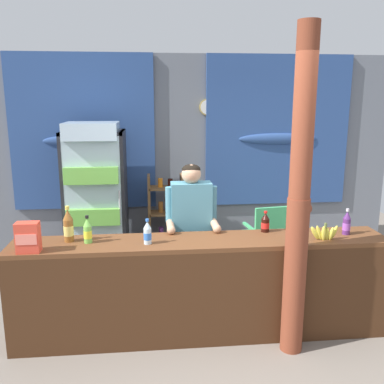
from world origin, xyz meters
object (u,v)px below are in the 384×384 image
Objects in this scene: soda_bottle_cola at (265,223)px; shopkeeper at (191,221)px; soda_bottle_iced_tea at (68,227)px; soda_bottle_lime_soda at (88,231)px; drink_fridge at (96,189)px; banana_bunch at (325,233)px; bottle_shelf_rack at (166,215)px; snack_box_crackers at (28,237)px; soda_bottle_water at (147,233)px; soda_bottle_grape_soda at (347,224)px; stall_counter at (203,282)px; plastic_lawn_chair at (266,233)px; timber_post at (299,205)px.

shopkeeper is at bearing 157.42° from soda_bottle_cola.
soda_bottle_iced_tea is 1.31× the size of soda_bottle_lime_soda.
drink_fridge is 6.82× the size of banana_bunch.
bottle_shelf_rack is at bearing 14.94° from drink_fridge.
soda_bottle_lime_soda is at bearing 22.65° from snack_box_crackers.
shopkeeper is 1.27m from banana_bunch.
banana_bunch is (1.56, -0.05, -0.03)m from soda_bottle_water.
soda_bottle_lime_soda is 1.22× the size of soda_bottle_cola.
banana_bunch is (2.22, -1.84, -0.05)m from drink_fridge.
shopkeeper is 6.07× the size of snack_box_crackers.
soda_bottle_iced_tea reaches higher than soda_bottle_cola.
soda_bottle_iced_tea is (-0.03, -1.66, 0.02)m from drink_fridge.
soda_bottle_cola is at bearing 168.28° from soda_bottle_grape_soda.
soda_bottle_lime_soda is at bearing -17.04° from soda_bottle_iced_tea.
shopkeeper is at bearing -49.62° from drink_fridge.
stall_counter is 2.90× the size of bottle_shelf_rack.
plastic_lawn_chair is at bearing 34.81° from soda_bottle_lime_soda.
timber_post is 2.22m from snack_box_crackers.
drink_fridge is 1.71m from soda_bottle_lime_soda.
soda_bottle_lime_soda reaches higher than soda_bottle_water.
soda_bottle_lime_soda reaches higher than banana_bunch.
banana_bunch is (2.53, 0.06, -0.06)m from snack_box_crackers.
banana_bunch is (2.08, -0.13, -0.04)m from soda_bottle_lime_soda.
drink_fridge reaches higher than stall_counter.
soda_bottle_water is at bearing -135.24° from plastic_lawn_chair.
timber_post is 1.78× the size of shopkeeper.
soda_bottle_grape_soda is 0.97× the size of snack_box_crackers.
soda_bottle_cola is (1.76, -1.56, -0.03)m from drink_fridge.
drink_fridge is at bearing 132.53° from timber_post.
soda_bottle_lime_soda is at bearing 176.41° from banana_bunch.
soda_bottle_cola is 0.80× the size of snack_box_crackers.
drink_fridge is 7.43× the size of snack_box_crackers.
drink_fridge is 1.01m from bottle_shelf_rack.
bottle_shelf_rack is at bearing 115.97° from soda_bottle_cola.
drink_fridge reaches higher than snack_box_crackers.
bottle_shelf_rack is at bearing 129.45° from soda_bottle_grape_soda.
soda_bottle_grape_soda reaches higher than bottle_shelf_rack.
snack_box_crackers is at bearing -139.20° from soda_bottle_iced_tea.
bottle_shelf_rack is 2.08m from soda_bottle_water.
shopkeeper is at bearing -82.44° from bottle_shelf_rack.
plastic_lawn_chair is 3.41× the size of snack_box_crackers.
timber_post reaches higher than soda_bottle_iced_tea.
soda_bottle_water is (-0.43, -0.51, 0.05)m from shopkeeper.
stall_counter is 13.32× the size of snack_box_crackers.
stall_counter is 1.24× the size of timber_post.
bottle_shelf_rack is at bearing 122.76° from banana_bunch.
soda_bottle_water is 1.13m from soda_bottle_cola.
soda_bottle_lime_soda is at bearing 171.38° from soda_bottle_water.
soda_bottle_cola is at bearing 3.16° from soda_bottle_iced_tea.
snack_box_crackers is at bearing 175.77° from timber_post.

